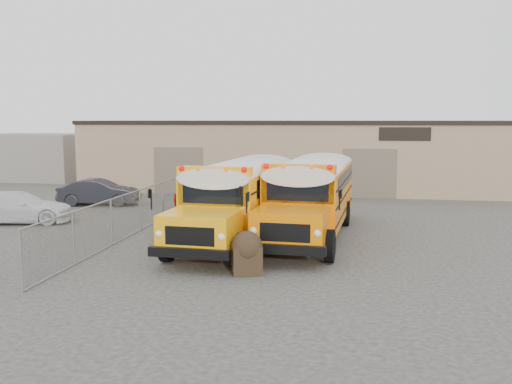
% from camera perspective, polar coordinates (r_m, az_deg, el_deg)
% --- Properties ---
extents(ground, '(120.00, 120.00, 0.00)m').
position_cam_1_polar(ground, '(20.73, 1.27, -6.01)').
color(ground, '#363331').
rests_on(ground, ground).
extents(warehouse, '(30.20, 10.20, 4.67)m').
position_cam_1_polar(warehouse, '(40.13, 5.38, 3.83)').
color(warehouse, '#A08363').
rests_on(warehouse, ground).
extents(chainlink_fence, '(0.07, 18.07, 1.81)m').
position_cam_1_polar(chainlink_fence, '(24.92, -11.50, -1.78)').
color(chainlink_fence, gray).
rests_on(chainlink_fence, ground).
extents(distant_building_left, '(8.00, 6.00, 3.60)m').
position_cam_1_polar(distant_building_left, '(48.87, -21.16, 3.31)').
color(distant_building_left, slate).
rests_on(distant_building_left, ground).
extents(school_bus_left, '(3.67, 11.00, 3.17)m').
position_cam_1_polar(school_bus_left, '(29.37, 1.62, 1.56)').
color(school_bus_left, '#FFAA0E').
rests_on(school_bus_left, ground).
extents(school_bus_right, '(3.71, 11.14, 3.21)m').
position_cam_1_polar(school_bus_right, '(30.22, 7.24, 1.71)').
color(school_bus_right, orange).
rests_on(school_bus_right, ground).
extents(tarp_bundle, '(1.10, 1.04, 1.35)m').
position_cam_1_polar(tarp_bundle, '(17.71, -0.94, -6.02)').
color(tarp_bundle, black).
rests_on(tarp_bundle, ground).
extents(car_white, '(5.37, 3.19, 1.46)m').
position_cam_1_polar(car_white, '(28.59, -22.74, -1.40)').
color(car_white, silver).
rests_on(car_white, ground).
extents(car_dark, '(4.58, 2.12, 1.45)m').
position_cam_1_polar(car_dark, '(32.97, -15.41, -0.02)').
color(car_dark, black).
rests_on(car_dark, ground).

